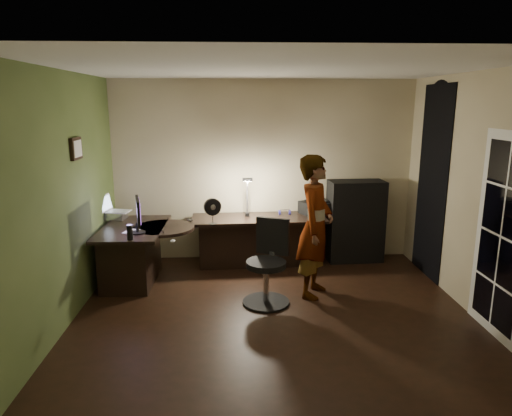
{
  "coord_description": "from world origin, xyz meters",
  "views": [
    {
      "loc": [
        -0.42,
        -4.81,
        2.35
      ],
      "look_at": [
        -0.15,
        1.05,
        1.0
      ],
      "focal_mm": 32.0,
      "sensor_mm": 36.0,
      "label": 1
    }
  ],
  "objects_px": {
    "office_chair": "(266,264)",
    "person": "(315,227)",
    "desk_left": "(135,254)",
    "monitor": "(137,221)",
    "cabinet": "(355,221)",
    "desk_right": "(259,241)"
  },
  "relations": [
    {
      "from": "desk_left",
      "to": "cabinet",
      "type": "xyz_separation_m",
      "value": [
        3.16,
        0.72,
        0.24
      ]
    },
    {
      "from": "desk_left",
      "to": "office_chair",
      "type": "xyz_separation_m",
      "value": [
        1.71,
        -0.79,
        0.13
      ]
    },
    {
      "from": "cabinet",
      "to": "monitor",
      "type": "xyz_separation_m",
      "value": [
        -3.04,
        -1.02,
        0.31
      ]
    },
    {
      "from": "desk_right",
      "to": "cabinet",
      "type": "relative_size",
      "value": 1.58
    },
    {
      "from": "cabinet",
      "to": "office_chair",
      "type": "height_order",
      "value": "cabinet"
    },
    {
      "from": "office_chair",
      "to": "person",
      "type": "bearing_deg",
      "value": 46.51
    },
    {
      "from": "office_chair",
      "to": "desk_right",
      "type": "bearing_deg",
      "value": 114.78
    },
    {
      "from": "monitor",
      "to": "person",
      "type": "relative_size",
      "value": 0.28
    },
    {
      "from": "cabinet",
      "to": "person",
      "type": "xyz_separation_m",
      "value": [
        -0.84,
        -1.26,
        0.27
      ]
    },
    {
      "from": "desk_left",
      "to": "person",
      "type": "xyz_separation_m",
      "value": [
        2.33,
        -0.53,
        0.5
      ]
    },
    {
      "from": "cabinet",
      "to": "person",
      "type": "height_order",
      "value": "person"
    },
    {
      "from": "person",
      "to": "cabinet",
      "type": "bearing_deg",
      "value": -10.02
    },
    {
      "from": "office_chair",
      "to": "cabinet",
      "type": "bearing_deg",
      "value": 70.21
    },
    {
      "from": "desk_left",
      "to": "monitor",
      "type": "relative_size",
      "value": 2.68
    },
    {
      "from": "cabinet",
      "to": "person",
      "type": "relative_size",
      "value": 0.7
    },
    {
      "from": "desk_left",
      "to": "office_chair",
      "type": "distance_m",
      "value": 1.89
    },
    {
      "from": "cabinet",
      "to": "monitor",
      "type": "bearing_deg",
      "value": -164.7
    },
    {
      "from": "cabinet",
      "to": "monitor",
      "type": "distance_m",
      "value": 3.22
    },
    {
      "from": "desk_right",
      "to": "monitor",
      "type": "distance_m",
      "value": 1.88
    },
    {
      "from": "desk_left",
      "to": "office_chair",
      "type": "relative_size",
      "value": 1.3
    },
    {
      "from": "office_chair",
      "to": "person",
      "type": "relative_size",
      "value": 0.57
    },
    {
      "from": "desk_left",
      "to": "cabinet",
      "type": "relative_size",
      "value": 1.07
    }
  ]
}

